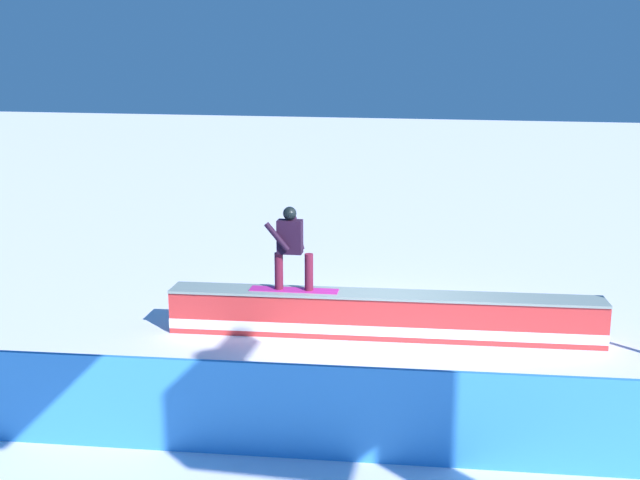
# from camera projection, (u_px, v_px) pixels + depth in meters

# --- Properties ---
(ground_plane) EXTENTS (120.00, 120.00, 0.00)m
(ground_plane) POSITION_uv_depth(u_px,v_px,m) (382.00, 336.00, 12.43)
(ground_plane) COLOR white
(grind_box) EXTENTS (7.02, 1.88, 0.73)m
(grind_box) POSITION_uv_depth(u_px,v_px,m) (383.00, 317.00, 12.36)
(grind_box) COLOR red
(grind_box) RESTS_ON ground_plane
(snowboarder) EXTENTS (1.49, 0.53, 1.39)m
(snowboarder) POSITION_uv_depth(u_px,v_px,m) (291.00, 246.00, 12.29)
(snowboarder) COLOR #BD228B
(snowboarder) RESTS_ON grind_box
(safety_fence) EXTENTS (12.76, 2.43, 1.11)m
(safety_fence) POSITION_uv_depth(u_px,v_px,m) (299.00, 412.00, 8.39)
(safety_fence) COLOR #3287E0
(safety_fence) RESTS_ON ground_plane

